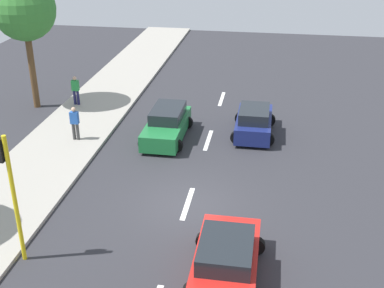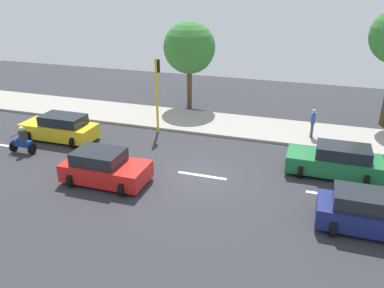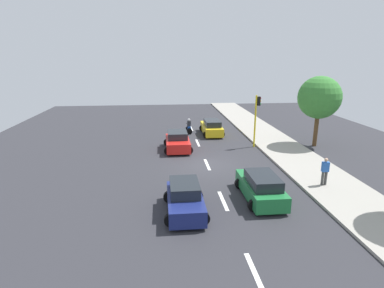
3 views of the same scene
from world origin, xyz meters
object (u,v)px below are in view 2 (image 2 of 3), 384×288
at_px(car_dark_blue, 368,213).
at_px(traffic_light_corner, 157,84).
at_px(pedestrian_by_tree, 313,122).
at_px(motorcycle, 22,142).
at_px(car_red, 105,168).
at_px(car_yellow_cab, 60,128).
at_px(car_green, 336,161).
at_px(street_tree_north, 189,48).

distance_m(car_dark_blue, traffic_light_corner, 13.52).
relative_size(car_dark_blue, pedestrian_by_tree, 2.25).
bearing_deg(motorcycle, car_red, -104.26).
height_order(car_yellow_cab, motorcycle, motorcycle).
height_order(car_yellow_cab, pedestrian_by_tree, pedestrian_by_tree).
relative_size(car_green, car_red, 1.12).
xyz_separation_m(car_green, traffic_light_corner, (2.76, 10.24, 2.22)).
xyz_separation_m(car_yellow_cab, motorcycle, (-2.24, 0.79, -0.07)).
distance_m(car_yellow_cab, car_green, 15.09).
xyz_separation_m(car_dark_blue, car_yellow_cab, (3.97, 16.18, 0.00)).
height_order(car_green, car_red, same).
distance_m(car_yellow_cab, pedestrian_by_tree, 14.60).
distance_m(car_red, street_tree_north, 12.61).
xyz_separation_m(motorcycle, traffic_light_corner, (5.30, -5.65, 2.29)).
height_order(traffic_light_corner, street_tree_north, street_tree_north).
xyz_separation_m(car_dark_blue, pedestrian_by_tree, (8.58, 2.33, 0.35)).
height_order(car_green, traffic_light_corner, traffic_light_corner).
relative_size(pedestrian_by_tree, traffic_light_corner, 0.38).
bearing_deg(car_yellow_cab, car_dark_blue, -103.78).
bearing_deg(car_red, motorcycle, 75.74).
xyz_separation_m(car_yellow_cab, car_red, (-3.72, -5.03, -0.00)).
xyz_separation_m(car_yellow_cab, street_tree_north, (8.38, -5.08, 3.54)).
relative_size(motorcycle, street_tree_north, 0.25).
bearing_deg(pedestrian_by_tree, car_dark_blue, -164.79).
bearing_deg(car_dark_blue, car_yellow_cab, 76.22).
bearing_deg(car_dark_blue, motorcycle, 84.20).
relative_size(traffic_light_corner, street_tree_north, 0.74).
relative_size(car_yellow_cab, traffic_light_corner, 0.97).
bearing_deg(car_dark_blue, car_red, 88.75).
height_order(car_dark_blue, traffic_light_corner, traffic_light_corner).
xyz_separation_m(traffic_light_corner, street_tree_north, (5.32, -0.22, 1.32)).
xyz_separation_m(car_green, car_red, (-4.03, 10.06, -0.00)).
distance_m(motorcycle, street_tree_north, 12.66).
relative_size(car_yellow_cab, car_green, 1.01).
xyz_separation_m(motorcycle, pedestrian_by_tree, (6.86, -14.64, 0.42)).
distance_m(car_green, traffic_light_corner, 10.83).
xyz_separation_m(pedestrian_by_tree, traffic_light_corner, (-1.56, 9.00, 1.87)).
relative_size(car_yellow_cab, motorcycle, 2.86).
distance_m(car_yellow_cab, street_tree_north, 10.42).
distance_m(pedestrian_by_tree, traffic_light_corner, 9.32).
relative_size(car_red, traffic_light_corner, 0.86).
distance_m(car_dark_blue, motorcycle, 17.06).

